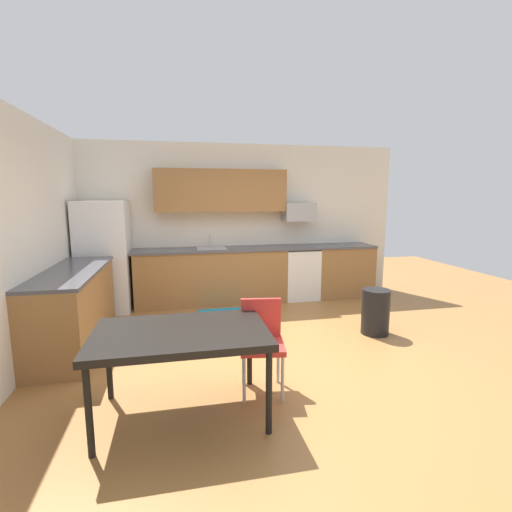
% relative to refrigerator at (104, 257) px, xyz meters
% --- Properties ---
extents(ground_plane, '(12.00, 12.00, 0.00)m').
position_rel_refrigerator_xyz_m(ground_plane, '(2.18, -2.22, -0.87)').
color(ground_plane, '#9E6B38').
extents(wall_back, '(5.80, 0.10, 2.70)m').
position_rel_refrigerator_xyz_m(wall_back, '(2.18, 0.43, 0.48)').
color(wall_back, silver).
rests_on(wall_back, ground).
extents(wall_left, '(0.10, 5.80, 2.70)m').
position_rel_refrigerator_xyz_m(wall_left, '(-0.47, -2.22, 0.48)').
color(wall_left, silver).
rests_on(wall_left, ground).
extents(cabinet_run_back, '(2.51, 0.60, 0.90)m').
position_rel_refrigerator_xyz_m(cabinet_run_back, '(1.69, 0.08, -0.42)').
color(cabinet_run_back, olive).
rests_on(cabinet_run_back, ground).
extents(cabinet_run_back_right, '(1.04, 0.60, 0.90)m').
position_rel_refrigerator_xyz_m(cabinet_run_back_right, '(4.06, 0.08, -0.42)').
color(cabinet_run_back_right, olive).
rests_on(cabinet_run_back_right, ground).
extents(cabinet_run_left, '(0.60, 2.00, 0.90)m').
position_rel_refrigerator_xyz_m(cabinet_run_left, '(-0.12, -1.42, -0.42)').
color(cabinet_run_left, olive).
rests_on(cabinet_run_left, ground).
extents(countertop_back, '(4.80, 0.64, 0.04)m').
position_rel_refrigerator_xyz_m(countertop_back, '(2.18, 0.08, 0.05)').
color(countertop_back, '#4C4C51').
rests_on(countertop_back, cabinet_run_back).
extents(countertop_left, '(0.64, 2.00, 0.04)m').
position_rel_refrigerator_xyz_m(countertop_left, '(-0.12, -1.42, 0.05)').
color(countertop_left, '#4C4C51').
rests_on(countertop_left, cabinet_run_left).
extents(upper_cabinets_back, '(2.20, 0.34, 0.70)m').
position_rel_refrigerator_xyz_m(upper_cabinets_back, '(1.88, 0.21, 1.03)').
color(upper_cabinets_back, olive).
extents(refrigerator, '(0.76, 0.70, 1.74)m').
position_rel_refrigerator_xyz_m(refrigerator, '(0.00, 0.00, 0.00)').
color(refrigerator, white).
rests_on(refrigerator, ground).
extents(oven_range, '(0.60, 0.60, 0.91)m').
position_rel_refrigerator_xyz_m(oven_range, '(3.24, 0.08, -0.41)').
color(oven_range, white).
rests_on(oven_range, ground).
extents(microwave, '(0.54, 0.36, 0.32)m').
position_rel_refrigerator_xyz_m(microwave, '(3.24, 0.18, 0.67)').
color(microwave, '#9EA0A5').
extents(sink_basin, '(0.48, 0.40, 0.14)m').
position_rel_refrigerator_xyz_m(sink_basin, '(1.68, 0.08, 0.01)').
color(sink_basin, '#A5A8AD').
rests_on(sink_basin, countertop_back).
extents(sink_faucet, '(0.02, 0.02, 0.24)m').
position_rel_refrigerator_xyz_m(sink_faucet, '(1.68, 0.26, 0.17)').
color(sink_faucet, '#B2B5BA').
rests_on(sink_faucet, countertop_back).
extents(dining_table, '(1.40, 0.90, 0.74)m').
position_rel_refrigerator_xyz_m(dining_table, '(1.14, -3.19, -0.19)').
color(dining_table, black).
rests_on(dining_table, ground).
extents(chair_near_table, '(0.46, 0.46, 0.85)m').
position_rel_refrigerator_xyz_m(chair_near_table, '(1.88, -2.90, -0.36)').
color(chair_near_table, red).
rests_on(chair_near_table, ground).
extents(trash_bin, '(0.36, 0.36, 0.60)m').
position_rel_refrigerator_xyz_m(trash_bin, '(3.67, -1.82, -0.57)').
color(trash_bin, black).
rests_on(trash_bin, ground).
extents(floor_mat, '(0.70, 0.50, 0.01)m').
position_rel_refrigerator_xyz_m(floor_mat, '(1.77, -0.57, -0.86)').
color(floor_mat, '#198CBF').
rests_on(floor_mat, ground).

